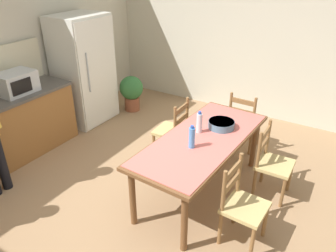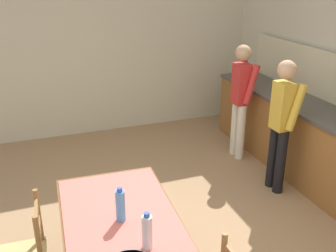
{
  "view_description": "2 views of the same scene",
  "coord_description": "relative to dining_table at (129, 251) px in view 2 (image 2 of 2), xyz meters",
  "views": [
    {
      "loc": [
        -2.37,
        -1.84,
        2.66
      ],
      "look_at": [
        0.39,
        -0.13,
        0.95
      ],
      "focal_mm": 35.0,
      "sensor_mm": 36.0,
      "label": 1
    },
    {
      "loc": [
        2.76,
        -0.94,
        2.48
      ],
      "look_at": [
        -0.1,
        0.11,
        1.25
      ],
      "focal_mm": 42.0,
      "sensor_mm": 36.0,
      "label": 2
    }
  ],
  "objects": [
    {
      "name": "dining_table",
      "position": [
        0.0,
        0.0,
        0.0
      ],
      "size": [
        2.04,
        0.95,
        0.77
      ],
      "rotation": [
        0.0,
        0.0,
        -0.05
      ],
      "color": "brown",
      "rests_on": "ground"
    },
    {
      "name": "counter_splashback",
      "position": [
        -1.48,
        2.99,
        0.54
      ],
      "size": [
        3.44,
        0.03,
        0.6
      ],
      "primitive_type": "cube",
      "color": "beige",
      "rests_on": "kitchen_counter"
    },
    {
      "name": "wall_left",
      "position": [
        -3.9,
        0.45,
        0.76
      ],
      "size": [
        0.12,
        5.2,
        2.9
      ],
      "primitive_type": "cube",
      "color": "beige",
      "rests_on": "ground"
    },
    {
      "name": "person_at_counter",
      "position": [
        -1.31,
        2.14,
        0.19
      ],
      "size": [
        0.39,
        0.27,
        1.57
      ],
      "rotation": [
        0.0,
        0.0,
        1.57
      ],
      "color": "black",
      "rests_on": "ground"
    },
    {
      "name": "bottle_near_centre",
      "position": [
        -0.25,
        0.01,
        0.21
      ],
      "size": [
        0.07,
        0.07,
        0.27
      ],
      "color": "#4C8ED6",
      "rests_on": "dining_table"
    },
    {
      "name": "person_at_sink",
      "position": [
        -2.26,
        2.16,
        0.19
      ],
      "size": [
        0.39,
        0.27,
        1.57
      ],
      "rotation": [
        0.0,
        0.0,
        1.57
      ],
      "color": "silver",
      "rests_on": "ground"
    },
    {
      "name": "bottle_off_centre",
      "position": [
        0.11,
        0.1,
        0.21
      ],
      "size": [
        0.07,
        0.07,
        0.27
      ],
      "color": "silver",
      "rests_on": "dining_table"
    },
    {
      "name": "kitchen_counter",
      "position": [
        -1.49,
        2.68,
        -0.22
      ],
      "size": [
        3.48,
        0.66,
        0.93
      ],
      "color": "brown",
      "rests_on": "ground"
    }
  ]
}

